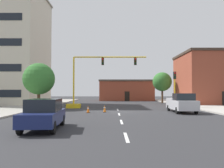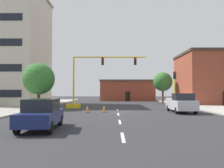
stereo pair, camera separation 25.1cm
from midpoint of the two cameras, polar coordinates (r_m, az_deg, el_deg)
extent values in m
plane|color=#2D2D30|center=(25.05, 1.72, -6.86)|extent=(160.00, 160.00, 0.00)
cube|color=#9E998E|center=(35.10, -19.50, -5.21)|extent=(6.00, 56.00, 0.14)
cube|color=#B2ADA3|center=(35.49, 22.09, -5.15)|extent=(6.00, 56.00, 0.14)
cube|color=silver|center=(11.17, 3.37, -13.05)|extent=(0.16, 2.40, 0.01)
cube|color=silver|center=(16.60, 2.39, -9.38)|extent=(0.16, 2.40, 0.01)
cube|color=silver|center=(22.06, 1.90, -7.52)|extent=(0.16, 2.40, 0.01)
cube|color=silver|center=(27.54, 1.61, -6.40)|extent=(0.16, 2.40, 0.01)
cube|color=beige|center=(44.14, -24.90, 7.75)|extent=(13.08, 11.85, 18.87)
cube|color=brown|center=(57.51, 3.77, -1.79)|extent=(12.77, 9.77, 4.55)
cube|color=#4C4238|center=(57.57, 3.77, 0.68)|extent=(13.07, 10.07, 0.40)
cube|color=black|center=(52.61, 4.09, -3.06)|extent=(1.10, 0.06, 2.20)
cube|color=brown|center=(43.10, 23.59, 0.95)|extent=(10.08, 10.39, 8.38)
cube|color=#3D2D23|center=(43.53, 23.52, 6.74)|extent=(10.38, 10.69, 0.40)
cube|color=yellow|center=(30.78, -9.31, -5.40)|extent=(1.80, 1.20, 0.55)
cylinder|color=yellow|center=(30.76, -9.28, 0.89)|extent=(0.20, 0.20, 6.20)
cylinder|color=yellow|center=(30.63, -0.30, 6.71)|extent=(9.60, 0.16, 0.16)
cube|color=black|center=(30.57, -2.10, 5.64)|extent=(0.32, 0.36, 0.95)
sphere|color=red|center=(30.42, -2.12, 6.20)|extent=(0.20, 0.20, 0.20)
sphere|color=#38280A|center=(30.38, -2.12, 5.67)|extent=(0.20, 0.20, 0.20)
sphere|color=black|center=(30.35, -2.12, 5.15)|extent=(0.20, 0.20, 0.20)
cube|color=black|center=(30.69, 6.02, 5.62)|extent=(0.32, 0.36, 0.95)
sphere|color=red|center=(30.54, 6.06, 6.18)|extent=(0.20, 0.20, 0.20)
sphere|color=#38280A|center=(30.50, 6.06, 5.65)|extent=(0.20, 0.20, 0.20)
sphere|color=black|center=(30.46, 6.06, 5.13)|extent=(0.20, 0.20, 0.20)
cylinder|color=yellow|center=(31.41, 15.56, -1.40)|extent=(0.14, 0.14, 4.80)
cube|color=black|center=(31.48, 15.53, 2.10)|extent=(0.32, 0.36, 0.95)
sphere|color=red|center=(31.32, 15.62, 2.63)|extent=(0.20, 0.20, 0.20)
sphere|color=#38280A|center=(31.30, 15.62, 2.12)|extent=(0.20, 0.20, 0.20)
sphere|color=black|center=(31.28, 15.63, 1.61)|extent=(0.20, 0.20, 0.20)
cylinder|color=brown|center=(44.49, 12.68, -2.91)|extent=(0.36, 0.36, 2.70)
sphere|color=#33702D|center=(44.52, 12.65, 0.57)|extent=(3.60, 3.60, 3.60)
cylinder|color=#4C3823|center=(29.53, -17.55, -3.80)|extent=(0.36, 0.36, 2.29)
sphere|color=#33702D|center=(29.56, -17.50, 1.24)|extent=(3.87, 3.87, 3.87)
cube|color=#BCBCC1|center=(25.08, 17.00, -4.90)|extent=(2.11, 5.44, 0.95)
cube|color=#1E2328|center=(24.18, 17.54, -3.06)|extent=(1.88, 1.84, 0.70)
cube|color=#BCBCC1|center=(26.20, 16.30, -3.56)|extent=(2.06, 2.85, 0.16)
cylinder|color=black|center=(23.62, 20.31, -6.22)|extent=(0.23, 0.68, 0.68)
cylinder|color=black|center=(23.11, 16.06, -6.36)|extent=(0.23, 0.68, 0.68)
cylinder|color=black|center=(27.11, 17.82, -5.67)|extent=(0.23, 0.68, 0.68)
cylinder|color=black|center=(26.67, 14.08, -5.77)|extent=(0.23, 0.68, 0.68)
cube|color=navy|center=(13.87, -16.67, -7.93)|extent=(2.13, 4.61, 0.70)
cube|color=#1E2328|center=(13.91, -16.55, -5.02)|extent=(1.84, 2.40, 0.70)
cylinder|color=black|center=(15.58, -18.34, -8.53)|extent=(0.26, 0.69, 0.68)
cylinder|color=black|center=(15.24, -12.27, -8.74)|extent=(0.26, 0.69, 0.68)
cylinder|color=black|center=(12.68, -22.02, -10.04)|extent=(0.26, 0.69, 0.68)
cylinder|color=black|center=(12.25, -14.57, -10.40)|extent=(0.26, 0.69, 0.68)
cube|color=black|center=(23.71, -5.82, -7.08)|extent=(0.36, 0.36, 0.04)
cone|color=orange|center=(23.68, -5.81, -6.18)|extent=(0.28, 0.28, 0.71)
cylinder|color=white|center=(23.68, -5.81, -5.97)|extent=(0.19, 0.19, 0.08)
cube|color=black|center=(24.14, -1.69, -7.00)|extent=(0.36, 0.36, 0.04)
cone|color=orange|center=(24.11, -1.68, -6.09)|extent=(0.28, 0.28, 0.73)
cylinder|color=white|center=(24.11, -1.68, -5.88)|extent=(0.19, 0.19, 0.08)
camera|label=1|loc=(0.13, -89.77, -0.01)|focal=36.78mm
camera|label=2|loc=(0.13, 90.23, 0.01)|focal=36.78mm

